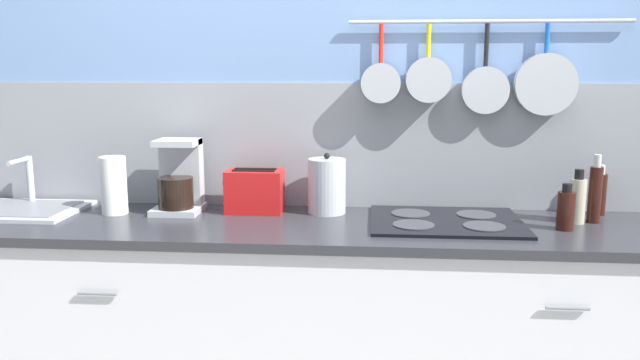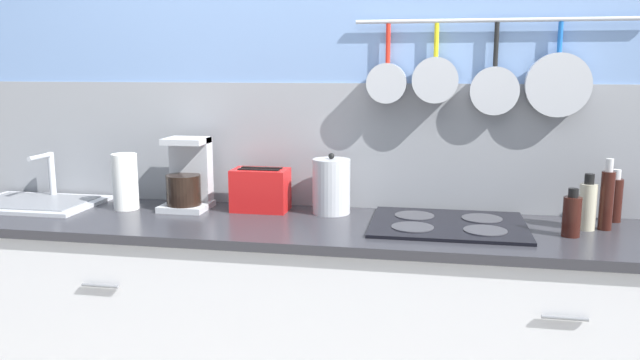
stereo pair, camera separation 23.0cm
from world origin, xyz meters
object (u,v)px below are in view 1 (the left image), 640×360
object	(u,v)px
paper_towel_roll	(114,185)
bottle_hot_sauce	(577,199)
kettle	(327,186)
coffee_maker	(179,182)
bottle_dish_soap	(566,210)
bottle_sesame_oil	(595,193)
toaster	(255,191)
bottle_cooking_wine	(599,193)

from	to	relation	value
paper_towel_roll	bottle_hot_sauce	world-z (taller)	paper_towel_roll
kettle	paper_towel_roll	bearing A→B (deg)	-174.38
coffee_maker	bottle_dish_soap	world-z (taller)	coffee_maker
coffee_maker	bottle_hot_sauce	distance (m)	1.54
bottle_hot_sauce	bottle_sesame_oil	distance (m)	0.07
paper_towel_roll	kettle	size ratio (longest dim) A/B	0.94
bottle_sesame_oil	bottle_dish_soap	bearing A→B (deg)	-139.44
kettle	bottle_sesame_oil	size ratio (longest dim) A/B	0.94
toaster	bottle_sesame_oil	size ratio (longest dim) A/B	0.93
bottle_dish_soap	bottle_cooking_wine	distance (m)	0.32
coffee_maker	kettle	bearing A→B (deg)	1.96
bottle_dish_soap	bottle_hot_sauce	xyz separation A→B (m)	(0.07, 0.11, 0.02)
toaster	kettle	world-z (taller)	kettle
bottle_sesame_oil	bottle_cooking_wine	xyz separation A→B (m)	(0.06, 0.13, -0.03)
paper_towel_roll	bottle_hot_sauce	xyz separation A→B (m)	(1.79, -0.00, -0.02)
coffee_maker	bottle_cooking_wine	size ratio (longest dim) A/B	1.47
bottle_sesame_oil	coffee_maker	bearing A→B (deg)	178.10
coffee_maker	bottle_sesame_oil	distance (m)	1.61
coffee_maker	bottle_hot_sauce	bearing A→B (deg)	-2.44
bottle_dish_soap	bottle_hot_sauce	bearing A→B (deg)	55.56
toaster	bottle_hot_sauce	xyz separation A→B (m)	(1.23, -0.08, 0.00)
kettle	bottle_dish_soap	distance (m)	0.89
bottle_hot_sauce	bottle_cooking_wine	xyz separation A→B (m)	(0.13, 0.15, -0.00)
bottle_sesame_oil	bottle_hot_sauce	bearing A→B (deg)	-169.28
coffee_maker	bottle_hot_sauce	world-z (taller)	coffee_maker
bottle_dish_soap	bottle_hot_sauce	world-z (taller)	bottle_hot_sauce
kettle	toaster	bearing A→B (deg)	-178.06
bottle_hot_sauce	bottle_cooking_wine	world-z (taller)	bottle_hot_sauce
bottle_hot_sauce	bottle_cooking_wine	bearing A→B (deg)	48.56
paper_towel_roll	bottle_dish_soap	distance (m)	1.72
bottle_hot_sauce	bottle_sesame_oil	xyz separation A→B (m)	(0.07, 0.01, 0.02)
bottle_sesame_oil	kettle	bearing A→B (deg)	175.83
bottle_hot_sauce	bottle_sesame_oil	size ratio (longest dim) A/B	0.79
paper_towel_roll	coffee_maker	world-z (taller)	coffee_maker
coffee_maker	paper_towel_roll	bearing A→B (deg)	-165.73
kettle	bottle_cooking_wine	bearing A→B (deg)	3.19
bottle_sesame_oil	bottle_cooking_wine	world-z (taller)	bottle_sesame_oil
paper_towel_roll	bottle_dish_soap	xyz separation A→B (m)	(1.71, -0.11, -0.04)
paper_towel_roll	coffee_maker	size ratio (longest dim) A/B	0.78
coffee_maker	bottle_cooking_wine	xyz separation A→B (m)	(1.67, 0.08, -0.03)
coffee_maker	kettle	distance (m)	0.60
bottle_cooking_wine	kettle	bearing A→B (deg)	-176.81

